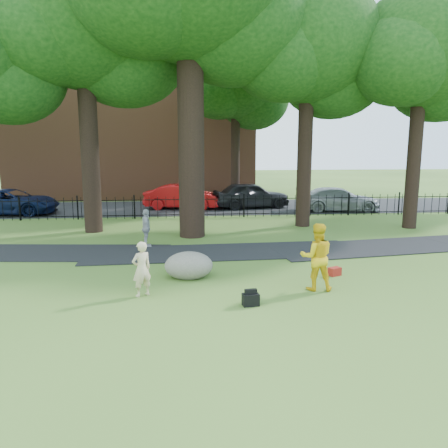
{
  "coord_description": "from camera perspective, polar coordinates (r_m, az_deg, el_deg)",
  "views": [
    {
      "loc": [
        -0.44,
        -11.79,
        3.89
      ],
      "look_at": [
        0.91,
        2.0,
        1.41
      ],
      "focal_mm": 35.0,
      "sensor_mm": 36.0,
      "label": 1
    }
  ],
  "objects": [
    {
      "name": "iron_fence",
      "position": [
        24.02,
        -4.48,
        2.23
      ],
      "size": [
        44.0,
        0.04,
        1.2
      ],
      "color": "black",
      "rests_on": "ground"
    },
    {
      "name": "tree_row",
      "position": [
        20.66,
        -3.03,
        22.03
      ],
      "size": [
        26.82,
        7.96,
        12.42
      ],
      "color": "black",
      "rests_on": "ground"
    },
    {
      "name": "street",
      "position": [
        28.07,
        -4.63,
        2.13
      ],
      "size": [
        80.0,
        7.0,
        0.02
      ],
      "primitive_type": "cube",
      "color": "black",
      "rests_on": "ground"
    },
    {
      "name": "ground",
      "position": [
        12.43,
        -3.31,
        -8.13
      ],
      "size": [
        120.0,
        120.0,
        0.0
      ],
      "primitive_type": "plane",
      "color": "#3D5D20",
      "rests_on": "ground"
    },
    {
      "name": "grey_car",
      "position": [
        27.81,
        3.53,
        3.79
      ],
      "size": [
        5.11,
        2.72,
        1.66
      ],
      "primitive_type": "imported",
      "rotation": [
        0.0,
        0.0,
        1.74
      ],
      "color": "black",
      "rests_on": "ground"
    },
    {
      "name": "footpath",
      "position": [
        16.23,
        -0.34,
        -3.74
      ],
      "size": [
        36.07,
        3.85,
        0.03
      ],
      "primitive_type": "cube",
      "rotation": [
        0.0,
        0.0,
        0.03
      ],
      "color": "black",
      "rests_on": "ground"
    },
    {
      "name": "red_sedan",
      "position": [
        27.47,
        -5.52,
        3.55
      ],
      "size": [
        4.82,
        2.21,
        1.53
      ],
      "primitive_type": "imported",
      "rotation": [
        0.0,
        0.0,
        1.44
      ],
      "color": "#B10D0E",
      "rests_on": "ground"
    },
    {
      "name": "woman",
      "position": [
        11.63,
        -10.71,
        -5.8
      ],
      "size": [
        0.64,
        0.58,
        1.47
      ],
      "primitive_type": "imported",
      "rotation": [
        0.0,
        0.0,
        3.71
      ],
      "color": "beige",
      "rests_on": "ground"
    },
    {
      "name": "brick_building",
      "position": [
        36.03,
        -11.55,
        13.29
      ],
      "size": [
        18.0,
        8.0,
        12.0
      ],
      "primitive_type": "cube",
      "color": "brown",
      "rests_on": "ground"
    },
    {
      "name": "silver_car",
      "position": [
        27.32,
        14.7,
        3.12
      ],
      "size": [
        5.09,
        2.45,
        1.43
      ],
      "primitive_type": "imported",
      "rotation": [
        0.0,
        0.0,
        1.48
      ],
      "color": "gray",
      "rests_on": "ground"
    },
    {
      "name": "pedestrian",
      "position": [
        17.2,
        -10.11,
        -0.56
      ],
      "size": [
        0.48,
        0.92,
        1.5
      ],
      "primitive_type": "imported",
      "rotation": [
        0.0,
        0.0,
        1.7
      ],
      "color": "#A5A5AA",
      "rests_on": "ground"
    },
    {
      "name": "boulder",
      "position": [
        13.15,
        -4.63,
        -5.2
      ],
      "size": [
        1.65,
        1.38,
        0.84
      ],
      "primitive_type": "ellipsoid",
      "rotation": [
        0.0,
        0.0,
        0.22
      ],
      "color": "#605D50",
      "rests_on": "ground"
    },
    {
      "name": "backpack",
      "position": [
        10.96,
        3.5,
        -9.83
      ],
      "size": [
        0.43,
        0.3,
        0.3
      ],
      "primitive_type": "cube",
      "rotation": [
        0.0,
        0.0,
        0.13
      ],
      "color": "black",
      "rests_on": "ground"
    },
    {
      "name": "navy_van",
      "position": [
        27.93,
        -26.02,
        2.61
      ],
      "size": [
        5.49,
        2.98,
        1.46
      ],
      "primitive_type": "imported",
      "rotation": [
        0.0,
        0.0,
        1.46
      ],
      "color": "#0A1536",
      "rests_on": "ground"
    },
    {
      "name": "man",
      "position": [
        12.15,
        12.0,
        -4.21
      ],
      "size": [
        0.98,
        0.81,
        1.85
      ],
      "primitive_type": "imported",
      "rotation": [
        0.0,
        0.0,
        3.02
      ],
      "color": "yellow",
      "rests_on": "ground"
    },
    {
      "name": "red_bag",
      "position": [
        13.79,
        14.25,
        -6.03
      ],
      "size": [
        0.43,
        0.36,
        0.25
      ],
      "primitive_type": "cube",
      "rotation": [
        0.0,
        0.0,
        0.43
      ],
      "color": "maroon",
      "rests_on": "ground"
    }
  ]
}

